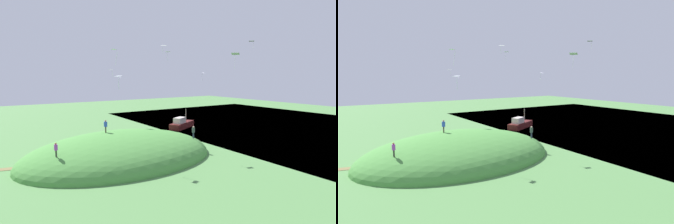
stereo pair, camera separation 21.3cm
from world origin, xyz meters
TOP-DOWN VIEW (x-y plane):
  - ground_plane at (0.00, 0.00)m, footprint 160.00×160.00m
  - lake_water at (-31.41, 0.00)m, footprint 53.03×80.00m
  - grass_hill at (10.24, 3.83)m, footprint 26.52×18.19m
  - boat_on_lake at (-9.40, -9.24)m, footprint 7.81×5.60m
  - person_watching_kites at (11.88, 2.65)m, footprint 0.62×0.62m
  - person_with_child at (19.15, 6.91)m, footprint 0.45×0.45m
  - person_walking_path at (-0.07, 6.56)m, footprint 0.55×0.55m
  - kite_0 at (10.70, 3.42)m, footprint 0.88×0.75m
  - kite_1 at (-5.61, -8.76)m, footprint 1.01×1.09m
  - kite_2 at (-5.33, 9.37)m, footprint 1.17×1.33m
  - kite_3 at (6.87, -4.33)m, footprint 1.14×1.38m
  - kite_4 at (2.66, -13.51)m, footprint 0.98×0.96m
  - kite_5 at (-12.23, 6.36)m, footprint 0.99×1.03m
  - kite_6 at (-10.97, -4.30)m, footprint 0.72×0.51m
  - kite_7 at (5.16, -11.70)m, footprint 1.03×0.90m
  - kite_8 at (2.57, 2.54)m, footprint 0.91×0.73m

SIDE VIEW (x-z plane):
  - lake_water at x=-31.41m, z-range -0.40..0.00m
  - ground_plane at x=0.00m, z-range 0.00..0.00m
  - grass_hill at x=10.24m, z-range -3.51..3.51m
  - boat_on_lake at x=-9.40m, z-range -1.11..2.83m
  - person_walking_path at x=-0.07m, z-range 2.18..3.99m
  - person_with_child at x=19.15m, z-range 2.52..4.12m
  - person_watching_kites at x=11.88m, z-range 3.66..5.39m
  - kite_4 at x=2.66m, z-range 9.44..11.54m
  - kite_3 at x=6.87m, z-range 9.74..12.09m
  - kite_6 at x=-10.97m, z-range 10.67..12.27m
  - kite_7 at x=5.16m, z-range 11.54..12.75m
  - kite_2 at x=-5.33m, z-range 12.92..15.27m
  - kite_0 at x=10.70m, z-range 13.22..15.33m
  - kite_8 at x=2.57m, z-range 14.77..16.11m
  - kite_1 at x=-5.61m, z-range 14.66..16.61m
  - kite_5 at x=-12.23m, z-range 15.96..17.37m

